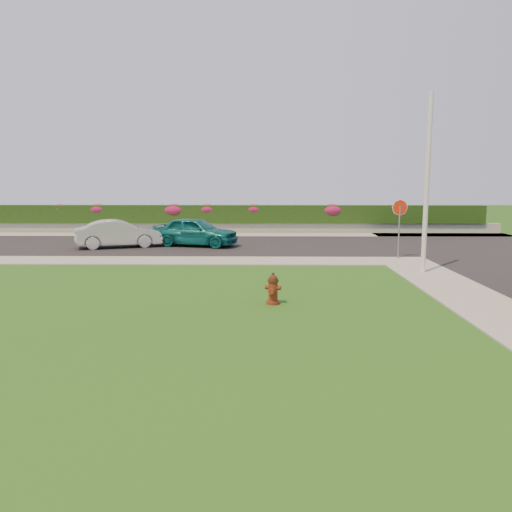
{
  "coord_description": "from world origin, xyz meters",
  "views": [
    {
      "loc": [
        1.47,
        -10.43,
        3.06
      ],
      "look_at": [
        1.23,
        4.3,
        0.9
      ],
      "focal_mm": 35.0,
      "sensor_mm": 36.0,
      "label": 1
    }
  ],
  "objects_px": {
    "sedan_teal": "(195,231)",
    "sedan_silver": "(119,234)",
    "fire_hydrant": "(273,289)",
    "stop_sign": "(400,215)",
    "utility_pole": "(427,185)"
  },
  "relations": [
    {
      "from": "sedan_silver",
      "to": "stop_sign",
      "type": "xyz_separation_m",
      "value": [
        12.31,
        -3.24,
        1.09
      ]
    },
    {
      "from": "fire_hydrant",
      "to": "stop_sign",
      "type": "bearing_deg",
      "value": 71.67
    },
    {
      "from": "fire_hydrant",
      "to": "utility_pole",
      "type": "height_order",
      "value": "utility_pole"
    },
    {
      "from": "sedan_teal",
      "to": "stop_sign",
      "type": "height_order",
      "value": "stop_sign"
    },
    {
      "from": "sedan_teal",
      "to": "stop_sign",
      "type": "xyz_separation_m",
      "value": [
        8.76,
        -3.82,
        1.04
      ]
    },
    {
      "from": "fire_hydrant",
      "to": "sedan_teal",
      "type": "distance_m",
      "value": 12.04
    },
    {
      "from": "sedan_teal",
      "to": "utility_pole",
      "type": "relative_size",
      "value": 0.69
    },
    {
      "from": "sedan_silver",
      "to": "stop_sign",
      "type": "relative_size",
      "value": 1.64
    },
    {
      "from": "sedan_silver",
      "to": "utility_pole",
      "type": "relative_size",
      "value": 0.66
    },
    {
      "from": "sedan_teal",
      "to": "sedan_silver",
      "type": "distance_m",
      "value": 3.6
    },
    {
      "from": "sedan_silver",
      "to": "utility_pole",
      "type": "distance_m",
      "value": 14.09
    },
    {
      "from": "fire_hydrant",
      "to": "stop_sign",
      "type": "xyz_separation_m",
      "value": [
        5.21,
        7.69,
        1.4
      ]
    },
    {
      "from": "sedan_silver",
      "to": "utility_pole",
      "type": "xyz_separation_m",
      "value": [
        12.3,
        -6.46,
        2.31
      ]
    },
    {
      "from": "utility_pole",
      "to": "stop_sign",
      "type": "xyz_separation_m",
      "value": [
        0.01,
        3.23,
        -1.22
      ]
    },
    {
      "from": "fire_hydrant",
      "to": "sedan_silver",
      "type": "height_order",
      "value": "sedan_silver"
    }
  ]
}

